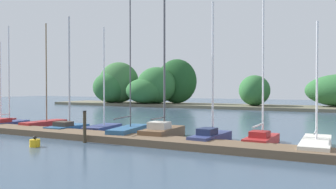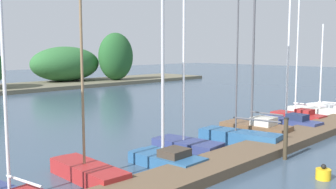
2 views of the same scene
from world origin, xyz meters
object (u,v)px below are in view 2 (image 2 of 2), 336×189
sailboat_3 (86,169)px  channel_buoy_1 (323,174)px  sailboat_5 (185,143)px  sailboat_6 (238,136)px  sailboat_9 (297,114)px  sailboat_4 (165,154)px  sailboat_7 (254,126)px  mooring_piling_1 (286,139)px  sailboat_10 (321,112)px  sailboat_8 (289,120)px

sailboat_3 → channel_buoy_1: bearing=-133.7°
sailboat_5 → sailboat_6: bearing=-116.4°
sailboat_3 → sailboat_9: sailboat_9 is taller
sailboat_4 → sailboat_5: 2.27m
sailboat_5 → sailboat_9: (9.81, -0.23, 0.07)m
sailboat_4 → sailboat_7: 6.62m
sailboat_5 → sailboat_7: bearing=-103.9°
sailboat_7 → channel_buoy_1: bearing=137.9°
sailboat_3 → sailboat_4: sailboat_4 is taller
sailboat_4 → channel_buoy_1: (2.46, -4.76, -0.23)m
sailboat_3 → sailboat_9: bearing=-87.9°
sailboat_4 → sailboat_3: bearing=71.9°
mooring_piling_1 → sailboat_9: bearing=22.8°
sailboat_3 → channel_buoy_1: (5.32, -5.59, -0.16)m
sailboat_6 → mooring_piling_1: bearing=152.7°
sailboat_7 → sailboat_10: 7.74m
sailboat_3 → mooring_piling_1: 7.53m
sailboat_6 → sailboat_3: bearing=74.2°
sailboat_4 → sailboat_5: sailboat_4 is taller
sailboat_8 → channel_buoy_1: bearing=128.2°
sailboat_3 → sailboat_10: size_ratio=1.26×
sailboat_9 → sailboat_10: (2.45, -0.42, -0.09)m
sailboat_8 → sailboat_10: sailboat_8 is taller
sailboat_8 → sailboat_4: bearing=94.2°
sailboat_6 → sailboat_7: size_ratio=1.01×
sailboat_10 → sailboat_7: bearing=88.3°
sailboat_8 → channel_buoy_1: sailboat_8 is taller
sailboat_7 → sailboat_5: bearing=80.1°
sailboat_5 → sailboat_9: 9.81m
sailboat_6 → sailboat_9: (7.25, 0.67, 0.03)m
sailboat_9 → sailboat_5: bearing=90.8°
sailboat_5 → sailboat_10: sailboat_5 is taller
sailboat_3 → channel_buoy_1: 7.72m
sailboat_7 → sailboat_9: size_ratio=1.00×
sailboat_4 → sailboat_5: bearing=-68.8°
sailboat_8 → sailboat_10: bearing=-83.3°
sailboat_8 → mooring_piling_1: sailboat_8 is taller
sailboat_4 → sailboat_5: (2.08, 0.89, -0.10)m
sailboat_9 → sailboat_3: bearing=91.5°
sailboat_5 → mooring_piling_1: (1.66, -3.65, 0.50)m
sailboat_8 → sailboat_9: sailboat_9 is taller
channel_buoy_1 → sailboat_10: bearing=22.8°
sailboat_4 → mooring_piling_1: size_ratio=4.48×
sailboat_10 → channel_buoy_1: bearing=111.9°
sailboat_7 → sailboat_9: 5.29m
sailboat_3 → sailboat_7: sailboat_7 is taller
sailboat_8 → channel_buoy_1: size_ratio=13.82×
sailboat_4 → sailboat_9: size_ratio=0.93×
sailboat_9 → mooring_piling_1: (-8.14, -3.42, 0.43)m
sailboat_5 → mooring_piling_1: 4.04m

